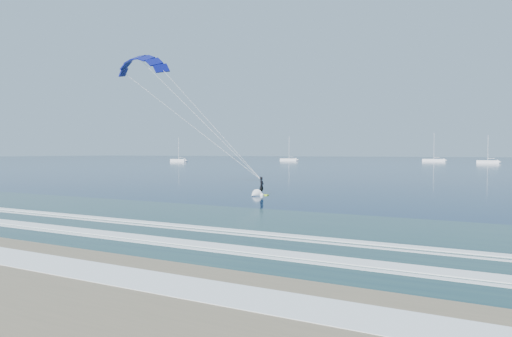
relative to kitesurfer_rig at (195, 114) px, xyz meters
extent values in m
plane|color=#072543|center=(11.04, -27.74, -8.43)|extent=(900.00, 900.00, 0.00)
cube|color=#1E423F|center=(11.04, -19.74, -8.41)|extent=(600.00, 22.00, 0.03)
cube|color=white|center=(11.04, -26.24, -8.39)|extent=(600.00, 0.90, 0.07)
cube|color=white|center=(11.04, -22.24, -8.39)|extent=(600.00, 1.10, 0.07)
cube|color=white|center=(11.04, -18.24, -8.39)|extent=(600.00, 0.70, 0.07)
cube|color=white|center=(11.04, -28.24, -8.32)|extent=(600.00, 2.00, 0.02)
cube|color=#ACDD1A|center=(7.19, 1.53, -8.39)|extent=(1.46, 0.47, 0.08)
imported|color=black|center=(7.19, 1.53, -7.45)|extent=(0.45, 0.67, 1.80)
cone|color=white|center=(7.04, 0.23, -8.35)|extent=(1.31, 1.74, 1.10)
cube|color=white|center=(-103.09, 131.42, -7.83)|extent=(8.24, 2.40, 1.20)
cylinder|color=silver|center=(-103.09, 131.42, -2.19)|extent=(0.18, 0.18, 10.07)
cylinder|color=silver|center=(-101.89, 131.42, -6.43)|extent=(2.60, 0.12, 0.12)
cube|color=white|center=(-65.91, 174.69, -7.83)|extent=(9.19, 2.40, 1.20)
cylinder|color=silver|center=(-65.91, 174.69, -1.55)|extent=(0.18, 0.18, 11.36)
cylinder|color=silver|center=(-64.71, 174.69, -6.43)|extent=(2.60, 0.12, 0.12)
cube|color=white|center=(1.95, 190.90, -7.83)|extent=(10.23, 2.40, 1.20)
cylinder|color=silver|center=(1.95, 190.90, -1.04)|extent=(0.18, 0.18, 12.38)
cylinder|color=silver|center=(3.15, 190.90, -6.43)|extent=(2.60, 0.12, 0.12)
cube|color=white|center=(25.25, 162.76, -7.83)|extent=(7.95, 2.40, 1.20)
cylinder|color=silver|center=(25.25, 162.76, -2.26)|extent=(0.18, 0.18, 9.94)
cylinder|color=silver|center=(26.45, 162.76, -6.43)|extent=(2.60, 0.12, 0.12)
camera|label=1|loc=(28.44, -39.85, -4.05)|focal=32.00mm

